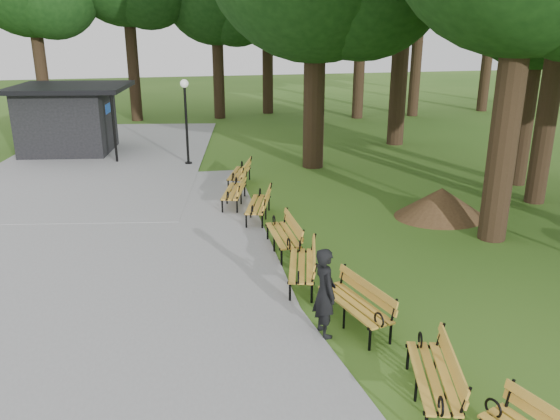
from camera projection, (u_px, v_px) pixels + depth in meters
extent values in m
plane|color=#345E1A|center=(307.00, 306.00, 11.23)|extent=(100.00, 100.00, 0.00)
cube|color=gray|center=(109.00, 262.00, 13.18)|extent=(12.00, 38.00, 0.06)
imported|color=black|center=(325.00, 292.00, 9.96)|extent=(0.47, 0.65, 1.68)
cylinder|color=black|center=(187.00, 126.00, 21.77)|extent=(0.10, 0.10, 3.07)
sphere|color=white|center=(184.00, 83.00, 21.25)|extent=(0.32, 0.32, 0.32)
cone|color=#47301C|center=(441.00, 202.00, 16.22)|extent=(2.25, 2.25, 0.87)
cylinder|color=black|center=(509.00, 101.00, 13.57)|extent=(0.70, 0.70, 7.17)
cylinder|color=black|center=(551.00, 85.00, 16.53)|extent=(0.60, 0.60, 7.21)
cylinder|color=black|center=(315.00, 71.00, 20.78)|extent=(0.80, 0.80, 7.33)
cylinder|color=black|center=(401.00, 44.00, 24.61)|extent=(0.76, 0.76, 8.91)
cylinder|color=black|center=(528.00, 99.00, 18.69)|extent=(0.56, 0.56, 5.91)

